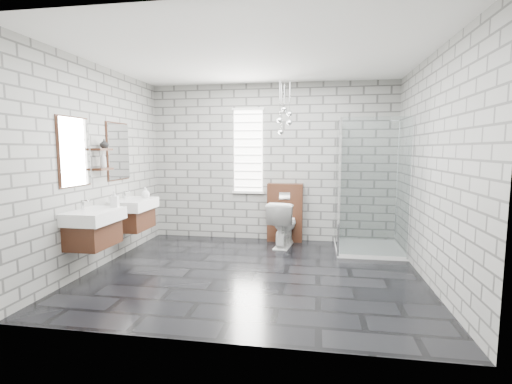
% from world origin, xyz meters
% --- Properties ---
extents(floor, '(4.20, 3.60, 0.02)m').
position_xyz_m(floor, '(0.00, 0.00, -0.01)').
color(floor, black).
rests_on(floor, ground).
extents(ceiling, '(4.20, 3.60, 0.02)m').
position_xyz_m(ceiling, '(0.00, 0.00, 2.71)').
color(ceiling, white).
rests_on(ceiling, wall_back).
extents(wall_back, '(4.20, 0.02, 2.70)m').
position_xyz_m(wall_back, '(0.00, 1.81, 1.35)').
color(wall_back, gray).
rests_on(wall_back, floor).
extents(wall_front, '(4.20, 0.02, 2.70)m').
position_xyz_m(wall_front, '(0.00, -1.81, 1.35)').
color(wall_front, gray).
rests_on(wall_front, floor).
extents(wall_left, '(0.02, 3.60, 2.70)m').
position_xyz_m(wall_left, '(-2.11, 0.00, 1.35)').
color(wall_left, gray).
rests_on(wall_left, floor).
extents(wall_right, '(0.02, 3.60, 2.70)m').
position_xyz_m(wall_right, '(2.11, 0.00, 1.35)').
color(wall_right, gray).
rests_on(wall_right, floor).
extents(vanity_left, '(0.47, 0.70, 1.57)m').
position_xyz_m(vanity_left, '(-1.91, -0.54, 0.76)').
color(vanity_left, '#462415').
rests_on(vanity_left, wall_left).
extents(vanity_right, '(0.47, 0.70, 1.57)m').
position_xyz_m(vanity_right, '(-1.91, 0.45, 0.76)').
color(vanity_right, '#462415').
rests_on(vanity_right, wall_left).
extents(shelf_lower, '(0.14, 0.30, 0.03)m').
position_xyz_m(shelf_lower, '(-2.03, -0.05, 1.32)').
color(shelf_lower, '#462415').
rests_on(shelf_lower, wall_left).
extents(shelf_upper, '(0.14, 0.30, 0.03)m').
position_xyz_m(shelf_upper, '(-2.03, -0.05, 1.58)').
color(shelf_upper, '#462415').
rests_on(shelf_upper, wall_left).
extents(window, '(0.56, 0.05, 1.48)m').
position_xyz_m(window, '(-0.40, 1.78, 1.55)').
color(window, white).
rests_on(window, wall_back).
extents(cistern_panel, '(0.60, 0.20, 1.00)m').
position_xyz_m(cistern_panel, '(0.26, 1.70, 0.50)').
color(cistern_panel, '#462415').
rests_on(cistern_panel, floor).
extents(flush_plate, '(0.18, 0.01, 0.12)m').
position_xyz_m(flush_plate, '(0.26, 1.60, 0.80)').
color(flush_plate, silver).
rests_on(flush_plate, cistern_panel).
extents(shower_enclosure, '(1.00, 1.00, 2.03)m').
position_xyz_m(shower_enclosure, '(1.50, 1.18, 0.50)').
color(shower_enclosure, white).
rests_on(shower_enclosure, floor).
extents(pendant_cluster, '(0.24, 0.24, 0.89)m').
position_xyz_m(pendant_cluster, '(0.27, 1.37, 2.06)').
color(pendant_cluster, silver).
rests_on(pendant_cluster, ceiling).
extents(toilet, '(0.51, 0.78, 0.75)m').
position_xyz_m(toilet, '(0.26, 1.36, 0.37)').
color(toilet, white).
rests_on(toilet, floor).
extents(soap_bottle_a, '(0.12, 0.12, 0.21)m').
position_xyz_m(soap_bottle_a, '(-1.76, -0.27, 0.96)').
color(soap_bottle_a, '#B2B2B2').
rests_on(soap_bottle_a, vanity_left).
extents(soap_bottle_b, '(0.13, 0.13, 0.16)m').
position_xyz_m(soap_bottle_b, '(-1.77, 0.63, 0.93)').
color(soap_bottle_b, '#B2B2B2').
rests_on(soap_bottle_b, vanity_right).
extents(soap_bottle_c, '(0.09, 0.09, 0.21)m').
position_xyz_m(soap_bottle_c, '(-2.02, -0.05, 1.44)').
color(soap_bottle_c, '#B2B2B2').
rests_on(soap_bottle_c, shelf_lower).
extents(vase, '(0.14, 0.14, 0.12)m').
position_xyz_m(vase, '(-2.02, -0.01, 1.65)').
color(vase, '#B2B2B2').
rests_on(vase, shelf_upper).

